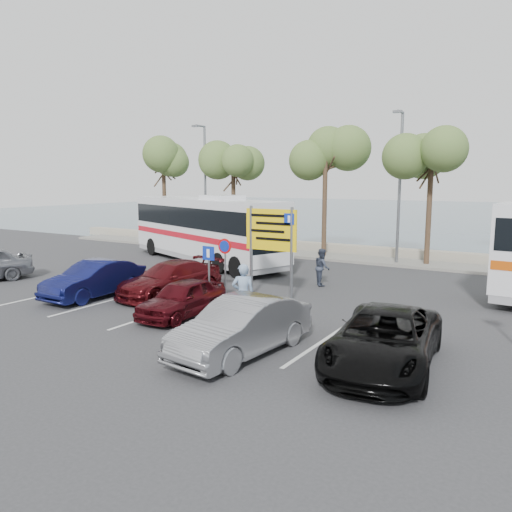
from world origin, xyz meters
The scene contains 22 objects.
ground centered at (0.00, 0.00, 0.00)m, with size 120.00×120.00×0.00m, color #2F2F32.
kerb_strip centered at (0.00, 14.00, 0.07)m, with size 44.00×2.40×0.15m, color gray.
seawall centered at (0.00, 16.00, 0.30)m, with size 48.00×0.80×0.60m, color gray.
sea centered at (0.00, 60.00, 0.01)m, with size 140.00×140.00×0.00m, color #45606E.
tree_far_left centered at (-14.00, 14.00, 6.33)m, with size 3.20×3.20×7.60m.
tree_left centered at (-8.00, 14.00, 6.00)m, with size 3.20×3.20×7.20m.
tree_mid centered at (-1.50, 14.00, 6.65)m, with size 3.20×3.20×8.00m.
tree_right centered at (4.50, 14.00, 6.17)m, with size 3.20×3.20×7.40m.
street_lamp_left centered at (-10.00, 13.52, 4.60)m, with size 0.45×1.15×8.01m.
street_lamp_right centered at (3.00, 13.52, 4.60)m, with size 0.45×1.15×8.01m.
direction_sign centered at (1.00, 3.20, 2.43)m, with size 2.20×0.12×3.60m.
sign_no_stop centered at (-0.60, 2.38, 1.58)m, with size 0.60×0.08×2.35m.
sign_parking centered at (-0.20, 0.79, 1.47)m, with size 0.50×0.07×2.25m.
lane_markings centered at (-1.14, -1.00, 0.00)m, with size 12.02×4.20×0.01m, color silver, non-canonical shape.
coach_bus_left centered at (-6.50, 8.86, 1.77)m, with size 12.35×7.00×3.82m.
car_blue centered at (-5.07, -0.22, 0.72)m, with size 1.52×4.35×1.43m, color #0F1349.
car_maroon centered at (-2.67, 1.50, 0.68)m, with size 1.91×4.69×1.36m, color #4D0C11.
car_red centered at (-0.27, -0.62, 0.63)m, with size 1.49×3.71×1.26m, color #40090E.
suv_black centered at (7.00, -1.70, 0.71)m, with size 2.37×5.14×1.43m, color black.
car_silver_b centered at (3.50, -2.72, 0.75)m, with size 1.58×4.54×1.49m, color gray.
pedestrian_near centered at (2.00, -0.35, 0.98)m, with size 0.72×0.47×1.97m, color #7C95B4.
pedestrian_far centered at (1.71, 6.50, 0.82)m, with size 0.80×0.62×1.64m, color #31384A.
Camera 1 is at (10.45, -13.41, 4.57)m, focal length 35.00 mm.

